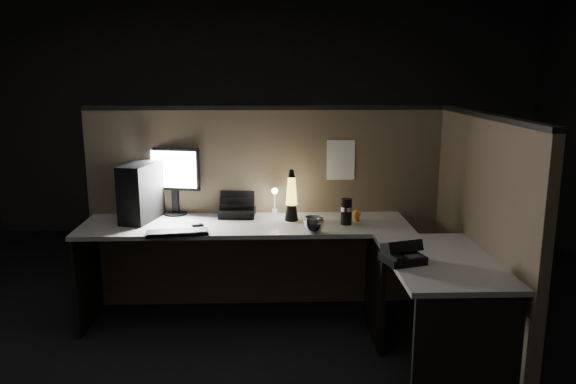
{
  "coord_description": "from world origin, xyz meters",
  "views": [
    {
      "loc": [
        0.01,
        -3.22,
        1.78
      ],
      "look_at": [
        0.14,
        0.35,
        1.01
      ],
      "focal_mm": 35.0,
      "sensor_mm": 36.0,
      "label": 1
    }
  ],
  "objects_px": {
    "monitor": "(174,174)",
    "keyboard": "(177,233)",
    "pc_tower": "(141,192)",
    "lava_lamp": "(292,199)",
    "desk_phone": "(402,253)"
  },
  "relations": [
    {
      "from": "keyboard",
      "to": "pc_tower",
      "type": "bearing_deg",
      "value": 120.1
    },
    {
      "from": "pc_tower",
      "to": "monitor",
      "type": "xyz_separation_m",
      "value": [
        0.21,
        0.16,
        0.1
      ]
    },
    {
      "from": "pc_tower",
      "to": "lava_lamp",
      "type": "relative_size",
      "value": 1.12
    },
    {
      "from": "pc_tower",
      "to": "desk_phone",
      "type": "relative_size",
      "value": 1.6
    },
    {
      "from": "keyboard",
      "to": "desk_phone",
      "type": "bearing_deg",
      "value": -32.77
    },
    {
      "from": "keyboard",
      "to": "desk_phone",
      "type": "distance_m",
      "value": 1.47
    },
    {
      "from": "pc_tower",
      "to": "lava_lamp",
      "type": "bearing_deg",
      "value": 12.0
    },
    {
      "from": "pc_tower",
      "to": "lava_lamp",
      "type": "xyz_separation_m",
      "value": [
        1.07,
        -0.05,
        -0.05
      ]
    },
    {
      "from": "monitor",
      "to": "desk_phone",
      "type": "bearing_deg",
      "value": -25.59
    },
    {
      "from": "pc_tower",
      "to": "desk_phone",
      "type": "distance_m",
      "value": 1.92
    },
    {
      "from": "monitor",
      "to": "keyboard",
      "type": "bearing_deg",
      "value": -67.62
    },
    {
      "from": "monitor",
      "to": "lava_lamp",
      "type": "bearing_deg",
      "value": -1.39
    },
    {
      "from": "monitor",
      "to": "lava_lamp",
      "type": "height_order",
      "value": "monitor"
    },
    {
      "from": "monitor",
      "to": "pc_tower",
      "type": "bearing_deg",
      "value": -129.83
    },
    {
      "from": "keyboard",
      "to": "lava_lamp",
      "type": "distance_m",
      "value": 0.84
    }
  ]
}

